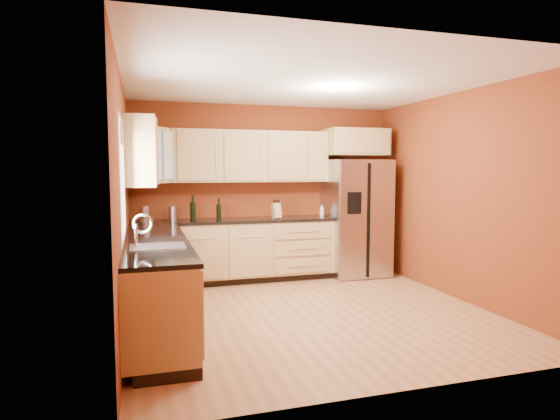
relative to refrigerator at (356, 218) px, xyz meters
name	(u,v)px	position (x,y,z in m)	size (l,w,h in m)	color
floor	(310,312)	(-1.35, -1.62, -0.89)	(4.00, 4.00, 0.00)	#AE7543
ceiling	(311,82)	(-1.35, -1.62, 1.71)	(4.00, 4.00, 0.00)	white
wall_back	(265,191)	(-1.35, 0.38, 0.41)	(4.00, 0.04, 2.60)	maroon
wall_front	(407,217)	(-1.35, -3.62, 0.41)	(4.00, 0.04, 2.60)	maroon
wall_left	(123,203)	(-3.35, -1.62, 0.41)	(0.04, 4.00, 2.60)	maroon
wall_right	(461,196)	(0.65, -1.62, 0.41)	(0.04, 4.00, 2.60)	maroon
base_cabinets_back	(234,252)	(-1.90, 0.07, -0.45)	(2.90, 0.60, 0.88)	tan
base_cabinets_left	(156,285)	(-3.05, -1.62, -0.45)	(0.60, 2.80, 0.88)	tan
countertop_back	(234,220)	(-1.90, 0.06, 0.01)	(2.90, 0.62, 0.04)	black
countertop_left	(156,241)	(-3.04, -1.62, 0.01)	(0.62, 2.80, 0.04)	black
upper_cabinets_back	(252,156)	(-1.60, 0.21, 0.94)	(2.30, 0.33, 0.75)	tan
upper_cabinets_left	(139,153)	(-3.19, -0.90, 0.94)	(0.33, 1.35, 0.75)	tan
corner_upper_cabinet	(152,155)	(-3.02, 0.04, 0.94)	(0.62, 0.33, 0.75)	tan
over_fridge_cabinet	(355,142)	(0.00, 0.07, 1.16)	(0.92, 0.60, 0.40)	tan
refrigerator	(356,218)	(0.00, 0.00, 0.00)	(0.90, 0.75, 1.78)	#BABBBF
window	(123,179)	(-3.33, -2.12, 0.66)	(0.03, 0.90, 1.00)	white
sink_faucet	(157,231)	(-3.04, -2.12, 0.18)	(0.50, 0.42, 0.30)	silver
canister_left	(145,214)	(-3.13, 0.08, 0.14)	(0.13, 0.13, 0.22)	#BABBBF
canister_right	(173,213)	(-2.76, 0.11, 0.13)	(0.13, 0.13, 0.20)	#BABBBF
wine_bottle_a	(219,209)	(-2.13, 0.00, 0.18)	(0.07, 0.07, 0.31)	black
wine_bottle_b	(193,208)	(-2.49, 0.02, 0.21)	(0.08, 0.08, 0.36)	black
knife_block	(276,211)	(-1.29, -0.01, 0.14)	(0.11, 0.10, 0.22)	tan
soap_dispenser	(322,211)	(-0.55, 0.04, 0.12)	(0.06, 0.06, 0.18)	silver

